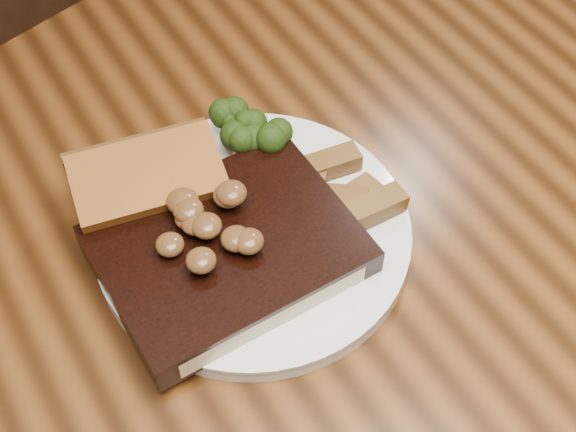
% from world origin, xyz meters
% --- Properties ---
extents(dining_table, '(1.60, 0.90, 0.75)m').
position_xyz_m(dining_table, '(0.00, 0.00, 0.66)').
color(dining_table, '#532C10').
rests_on(dining_table, ground).
extents(chair_far, '(0.53, 0.53, 0.92)m').
position_xyz_m(chair_far, '(0.01, 0.54, 0.51)').
color(chair_far, black).
rests_on(chair_far, ground).
extents(plate, '(0.30, 0.30, 0.01)m').
position_xyz_m(plate, '(-0.01, 0.03, 0.76)').
color(plate, white).
rests_on(plate, dining_table).
extents(steak, '(0.19, 0.15, 0.03)m').
position_xyz_m(steak, '(-0.04, 0.02, 0.78)').
color(steak, black).
rests_on(steak, plate).
extents(steak_bone, '(0.16, 0.01, 0.02)m').
position_xyz_m(steak_bone, '(-0.04, -0.05, 0.77)').
color(steak_bone, beige).
rests_on(steak_bone, plate).
extents(mushroom_pile, '(0.07, 0.07, 0.03)m').
position_xyz_m(mushroom_pile, '(-0.05, 0.03, 0.80)').
color(mushroom_pile, brown).
rests_on(mushroom_pile, steak).
extents(garlic_bread, '(0.13, 0.09, 0.03)m').
position_xyz_m(garlic_bread, '(-0.07, 0.10, 0.77)').
color(garlic_bread, '#974A1B').
rests_on(garlic_bread, plate).
extents(potato_wedges, '(0.10, 0.10, 0.02)m').
position_xyz_m(potato_wedges, '(0.06, 0.02, 0.77)').
color(potato_wedges, brown).
rests_on(potato_wedges, plate).
extents(broccoli_cluster, '(0.07, 0.07, 0.04)m').
position_xyz_m(broccoli_cluster, '(0.03, 0.11, 0.78)').
color(broccoli_cluster, '#20380C').
rests_on(broccoli_cluster, plate).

